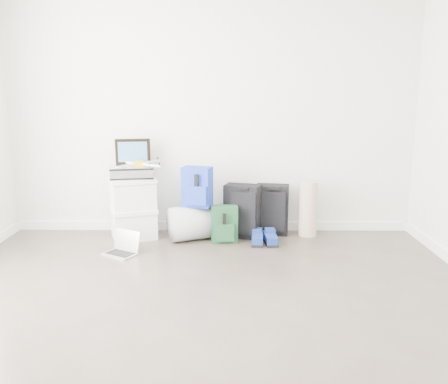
{
  "coord_description": "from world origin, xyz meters",
  "views": [
    {
      "loc": [
        0.17,
        -2.78,
        1.57
      ],
      "look_at": [
        0.14,
        1.9,
        0.57
      ],
      "focal_mm": 38.0,
      "sensor_mm": 36.0,
      "label": 1
    }
  ],
  "objects_px": {
    "boxes_stack": "(133,208)",
    "duffel_bag": "(198,222)",
    "laptop": "(123,248)",
    "large_suitcase": "(242,211)",
    "briefcase": "(132,172)",
    "carry_on": "(272,210)"
  },
  "relations": [
    {
      "from": "boxes_stack",
      "to": "duffel_bag",
      "type": "relative_size",
      "value": 1.12
    },
    {
      "from": "laptop",
      "to": "duffel_bag",
      "type": "bearing_deg",
      "value": 65.65
    },
    {
      "from": "large_suitcase",
      "to": "boxes_stack",
      "type": "bearing_deg",
      "value": -160.08
    },
    {
      "from": "briefcase",
      "to": "carry_on",
      "type": "xyz_separation_m",
      "value": [
        1.52,
        0.16,
        -0.45
      ]
    },
    {
      "from": "duffel_bag",
      "to": "carry_on",
      "type": "height_order",
      "value": "carry_on"
    },
    {
      "from": "boxes_stack",
      "to": "briefcase",
      "type": "relative_size",
      "value": 1.52
    },
    {
      "from": "large_suitcase",
      "to": "carry_on",
      "type": "distance_m",
      "value": 0.35
    },
    {
      "from": "large_suitcase",
      "to": "laptop",
      "type": "height_order",
      "value": "large_suitcase"
    },
    {
      "from": "briefcase",
      "to": "carry_on",
      "type": "bearing_deg",
      "value": -4.58
    },
    {
      "from": "briefcase",
      "to": "duffel_bag",
      "type": "bearing_deg",
      "value": -13.1
    },
    {
      "from": "briefcase",
      "to": "carry_on",
      "type": "distance_m",
      "value": 1.59
    },
    {
      "from": "large_suitcase",
      "to": "laptop",
      "type": "distance_m",
      "value": 1.34
    },
    {
      "from": "boxes_stack",
      "to": "duffel_bag",
      "type": "height_order",
      "value": "boxes_stack"
    },
    {
      "from": "boxes_stack",
      "to": "large_suitcase",
      "type": "distance_m",
      "value": 1.19
    },
    {
      "from": "duffel_bag",
      "to": "large_suitcase",
      "type": "height_order",
      "value": "large_suitcase"
    },
    {
      "from": "boxes_stack",
      "to": "briefcase",
      "type": "height_order",
      "value": "briefcase"
    },
    {
      "from": "briefcase",
      "to": "duffel_bag",
      "type": "distance_m",
      "value": 0.89
    },
    {
      "from": "briefcase",
      "to": "duffel_bag",
      "type": "xyz_separation_m",
      "value": [
        0.7,
        -0.03,
        -0.55
      ]
    },
    {
      "from": "boxes_stack",
      "to": "duffel_bag",
      "type": "distance_m",
      "value": 0.71
    },
    {
      "from": "briefcase",
      "to": "boxes_stack",
      "type": "bearing_deg",
      "value": 169.55
    },
    {
      "from": "carry_on",
      "to": "laptop",
      "type": "bearing_deg",
      "value": -147.26
    },
    {
      "from": "carry_on",
      "to": "duffel_bag",
      "type": "bearing_deg",
      "value": -158.21
    }
  ]
}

